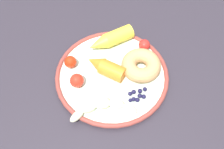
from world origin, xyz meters
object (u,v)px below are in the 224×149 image
object	(u,v)px
tomato_near	(77,81)
dining_table	(98,97)
plate	(112,75)
tomato_mid	(144,45)
blueberry_pile	(137,95)
tomato_far	(70,62)
banana	(103,107)
carrot_yellow	(110,39)
donut	(141,65)
carrot_orange	(105,67)

from	to	relation	value
tomato_near	dining_table	bearing A→B (deg)	97.70
plate	tomato_near	bearing A→B (deg)	-76.10
tomato_near	tomato_mid	size ratio (longest dim) A/B	1.14
blueberry_pile	plate	bearing A→B (deg)	-141.05
blueberry_pile	tomato_far	xyz separation A→B (m)	(-0.11, -0.17, 0.01)
banana	carrot_yellow	xyz separation A→B (m)	(-0.20, 0.04, 0.01)
carrot_yellow	tomato_mid	distance (m)	0.10
tomato_mid	donut	bearing A→B (deg)	-15.56
dining_table	tomato_far	world-z (taller)	tomato_far
plate	tomato_far	size ratio (longest dim) A/B	9.06
banana	blueberry_pile	xyz separation A→B (m)	(-0.03, 0.09, -0.01)
plate	donut	size ratio (longest dim) A/B	2.89
plate	blueberry_pile	xyz separation A→B (m)	(0.07, 0.06, 0.01)
banana	dining_table	bearing A→B (deg)	-172.42
dining_table	plate	xyz separation A→B (m)	(-0.02, 0.04, 0.09)
carrot_orange	tomato_near	size ratio (longest dim) A/B	3.15
blueberry_pile	carrot_yellow	bearing A→B (deg)	-163.08
tomato_near	tomato_far	xyz separation A→B (m)	(-0.06, -0.02, -0.00)
plate	donut	world-z (taller)	donut
carrot_yellow	blueberry_pile	size ratio (longest dim) A/B	2.79
tomato_mid	carrot_yellow	bearing A→B (deg)	-104.75
plate	carrot_yellow	world-z (taller)	carrot_yellow
tomato_near	blueberry_pile	bearing A→B (deg)	71.92
dining_table	carrot_orange	bearing A→B (deg)	137.28
carrot_orange	carrot_yellow	distance (m)	0.10
plate	tomato_near	xyz separation A→B (m)	(0.02, -0.09, 0.02)
tomato_mid	banana	bearing A→B (deg)	-35.90
banana	tomato_far	xyz separation A→B (m)	(-0.14, -0.08, 0.00)
dining_table	banana	bearing A→B (deg)	7.58
carrot_orange	tomato_near	xyz separation A→B (m)	(0.03, -0.07, -0.00)
carrot_orange	donut	size ratio (longest dim) A/B	1.10
banana	carrot_yellow	bearing A→B (deg)	170.10
banana	tomato_near	bearing A→B (deg)	-141.26
tomato_mid	carrot_orange	bearing A→B (deg)	-58.91
carrot_yellow	donut	bearing A→B (deg)	37.71
tomato_near	banana	bearing A→B (deg)	38.74
dining_table	donut	bearing A→B (deg)	101.82
carrot_orange	donut	xyz separation A→B (m)	(0.00, 0.10, -0.00)
carrot_orange	tomato_far	world-z (taller)	carrot_orange
dining_table	banana	distance (m)	0.13
blueberry_pile	tomato_mid	bearing A→B (deg)	165.21
banana	tomato_mid	bearing A→B (deg)	144.10
carrot_orange	tomato_near	bearing A→B (deg)	-65.91
donut	blueberry_pile	size ratio (longest dim) A/B	2.09
dining_table	carrot_yellow	size ratio (longest dim) A/B	8.12
dining_table	tomato_mid	xyz separation A→B (m)	(-0.10, 0.14, 0.11)
banana	tomato_near	size ratio (longest dim) A/B	4.66
carrot_yellow	tomato_near	xyz separation A→B (m)	(0.13, -0.10, -0.00)
carrot_orange	blueberry_pile	world-z (taller)	carrot_orange
dining_table	carrot_yellow	xyz separation A→B (m)	(-0.12, 0.05, 0.11)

